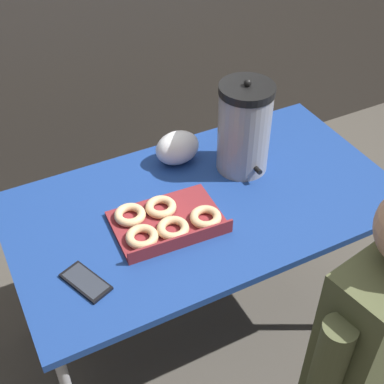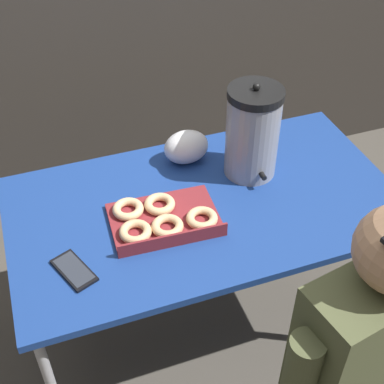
% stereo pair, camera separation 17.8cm
% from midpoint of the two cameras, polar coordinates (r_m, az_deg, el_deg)
% --- Properties ---
extents(ground_plane, '(12.00, 12.00, 0.00)m').
position_cam_midpoint_polar(ground_plane, '(2.39, -1.14, -14.24)').
color(ground_plane, '#4C473F').
extents(folding_table, '(1.33, 0.74, 0.73)m').
position_cam_midpoint_polar(folding_table, '(1.87, -1.42, -2.19)').
color(folding_table, navy).
rests_on(folding_table, ground).
extents(donut_box, '(0.36, 0.26, 0.05)m').
position_cam_midpoint_polar(donut_box, '(1.74, -5.78, -3.31)').
color(donut_box, maroon).
rests_on(donut_box, folding_table).
extents(coffee_urn, '(0.19, 0.22, 0.36)m').
position_cam_midpoint_polar(coffee_urn, '(1.88, 2.89, 6.73)').
color(coffee_urn, '#939399').
rests_on(coffee_urn, folding_table).
extents(cell_phone, '(0.13, 0.17, 0.01)m').
position_cam_midpoint_polar(cell_phone, '(1.63, -14.40, -9.42)').
color(cell_phone, black).
rests_on(cell_phone, folding_table).
extents(plastic_bag, '(0.17, 0.12, 0.13)m').
position_cam_midpoint_polar(plastic_bag, '(1.97, -4.17, 4.62)').
color(plastic_bag, white).
rests_on(plastic_bag, folding_table).
extents(person_seated, '(0.53, 0.27, 1.19)m').
position_cam_midpoint_polar(person_seated, '(1.70, 15.70, -16.27)').
color(person_seated, '#33332D').
rests_on(person_seated, ground).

